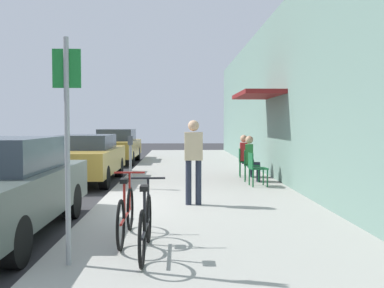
{
  "coord_description": "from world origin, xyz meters",
  "views": [
    {
      "loc": [
        1.67,
        -8.6,
        1.74
      ],
      "look_at": [
        2.11,
        5.28,
        1.09
      ],
      "focal_mm": 39.77,
      "sensor_mm": 36.0,
      "label": 1
    }
  ],
  "objects_px": {
    "bicycle_0": "(146,225)",
    "cafe_chair_1": "(249,163)",
    "cafe_chair_0": "(255,167)",
    "seated_patron_1": "(251,157)",
    "pedestrian_standing": "(193,155)",
    "bicycle_1": "(126,214)",
    "parking_meter": "(130,158)",
    "street_sign": "(67,133)",
    "cafe_chair_2": "(244,160)",
    "parked_car_1": "(86,158)",
    "seated_patron_2": "(246,154)",
    "parked_car_2": "(117,146)"
  },
  "relations": [
    {
      "from": "bicycle_0",
      "to": "cafe_chair_1",
      "type": "distance_m",
      "value": 7.13
    },
    {
      "from": "bicycle_0",
      "to": "cafe_chair_0",
      "type": "height_order",
      "value": "bicycle_0"
    },
    {
      "from": "seated_patron_1",
      "to": "pedestrian_standing",
      "type": "height_order",
      "value": "pedestrian_standing"
    },
    {
      "from": "bicycle_1",
      "to": "pedestrian_standing",
      "type": "distance_m",
      "value": 2.83
    },
    {
      "from": "bicycle_0",
      "to": "pedestrian_standing",
      "type": "distance_m",
      "value": 3.36
    },
    {
      "from": "parking_meter",
      "to": "street_sign",
      "type": "bearing_deg",
      "value": -90.49
    },
    {
      "from": "pedestrian_standing",
      "to": "parking_meter",
      "type": "bearing_deg",
      "value": 123.82
    },
    {
      "from": "bicycle_0",
      "to": "cafe_chair_2",
      "type": "relative_size",
      "value": 1.97
    },
    {
      "from": "parked_car_1",
      "to": "seated_patron_1",
      "type": "distance_m",
      "value": 4.89
    },
    {
      "from": "cafe_chair_0",
      "to": "seated_patron_2",
      "type": "height_order",
      "value": "seated_patron_2"
    },
    {
      "from": "bicycle_0",
      "to": "cafe_chair_2",
      "type": "bearing_deg",
      "value": 72.65
    },
    {
      "from": "cafe_chair_0",
      "to": "seated_patron_1",
      "type": "relative_size",
      "value": 0.67
    },
    {
      "from": "parked_car_1",
      "to": "street_sign",
      "type": "xyz_separation_m",
      "value": [
        1.5,
        -7.84,
        0.89
      ]
    },
    {
      "from": "parking_meter",
      "to": "bicycle_0",
      "type": "xyz_separation_m",
      "value": [
        0.81,
        -5.48,
        -0.41
      ]
    },
    {
      "from": "parked_car_1",
      "to": "seated_patron_2",
      "type": "relative_size",
      "value": 3.41
    },
    {
      "from": "bicycle_0",
      "to": "cafe_chair_2",
      "type": "distance_m",
      "value": 8.1
    },
    {
      "from": "parking_meter",
      "to": "pedestrian_standing",
      "type": "bearing_deg",
      "value": -56.18
    },
    {
      "from": "parked_car_2",
      "to": "parking_meter",
      "type": "bearing_deg",
      "value": -79.47
    },
    {
      "from": "seated_patron_2",
      "to": "pedestrian_standing",
      "type": "xyz_separation_m",
      "value": [
        -1.76,
        -4.5,
        0.3
      ]
    },
    {
      "from": "parked_car_2",
      "to": "bicycle_0",
      "type": "height_order",
      "value": "parked_car_2"
    },
    {
      "from": "parked_car_1",
      "to": "cafe_chair_1",
      "type": "distance_m",
      "value": 4.83
    },
    {
      "from": "seated_patron_2",
      "to": "cafe_chair_0",
      "type": "bearing_deg",
      "value": -91.72
    },
    {
      "from": "cafe_chair_0",
      "to": "parked_car_1",
      "type": "bearing_deg",
      "value": 160.07
    },
    {
      "from": "street_sign",
      "to": "seated_patron_1",
      "type": "xyz_separation_m",
      "value": [
        3.33,
        7.08,
        -0.82
      ]
    },
    {
      "from": "seated_patron_1",
      "to": "seated_patron_2",
      "type": "bearing_deg",
      "value": 90.01
    },
    {
      "from": "parked_car_1",
      "to": "pedestrian_standing",
      "type": "distance_m",
      "value": 5.24
    },
    {
      "from": "parked_car_1",
      "to": "cafe_chair_1",
      "type": "height_order",
      "value": "parked_car_1"
    },
    {
      "from": "seated_patron_1",
      "to": "parked_car_2",
      "type": "bearing_deg",
      "value": 124.11
    },
    {
      "from": "parked_car_2",
      "to": "street_sign",
      "type": "bearing_deg",
      "value": -83.97
    },
    {
      "from": "parked_car_1",
      "to": "parking_meter",
      "type": "relative_size",
      "value": 3.33
    },
    {
      "from": "parking_meter",
      "to": "cafe_chair_1",
      "type": "relative_size",
      "value": 1.52
    },
    {
      "from": "parked_car_1",
      "to": "parking_meter",
      "type": "bearing_deg",
      "value": -51.82
    },
    {
      "from": "bicycle_0",
      "to": "seated_patron_1",
      "type": "bearing_deg",
      "value": 69.73
    },
    {
      "from": "bicycle_0",
      "to": "parked_car_2",
      "type": "bearing_deg",
      "value": 99.67
    },
    {
      "from": "parked_car_2",
      "to": "parked_car_1",
      "type": "bearing_deg",
      "value": -90.0
    },
    {
      "from": "bicycle_0",
      "to": "parking_meter",
      "type": "bearing_deg",
      "value": 98.35
    },
    {
      "from": "street_sign",
      "to": "cafe_chair_2",
      "type": "xyz_separation_m",
      "value": [
        3.27,
        8.11,
        -1.02
      ]
    },
    {
      "from": "bicycle_0",
      "to": "pedestrian_standing",
      "type": "height_order",
      "value": "pedestrian_standing"
    },
    {
      "from": "bicycle_1",
      "to": "seated_patron_2",
      "type": "height_order",
      "value": "seated_patron_2"
    },
    {
      "from": "bicycle_0",
      "to": "bicycle_1",
      "type": "bearing_deg",
      "value": 116.01
    },
    {
      "from": "bicycle_1",
      "to": "seated_patron_2",
      "type": "relative_size",
      "value": 1.33
    },
    {
      "from": "parked_car_1",
      "to": "cafe_chair_0",
      "type": "relative_size",
      "value": 5.06
    },
    {
      "from": "cafe_chair_0",
      "to": "seated_patron_2",
      "type": "relative_size",
      "value": 0.67
    },
    {
      "from": "bicycle_0",
      "to": "seated_patron_2",
      "type": "relative_size",
      "value": 1.33
    },
    {
      "from": "cafe_chair_0",
      "to": "cafe_chair_1",
      "type": "xyz_separation_m",
      "value": [
        0.0,
        0.98,
        0.0
      ]
    },
    {
      "from": "parked_car_1",
      "to": "street_sign",
      "type": "height_order",
      "value": "street_sign"
    },
    {
      "from": "bicycle_1",
      "to": "seated_patron_1",
      "type": "xyz_separation_m",
      "value": [
        2.8,
        6.02,
        0.34
      ]
    },
    {
      "from": "bicycle_1",
      "to": "pedestrian_standing",
      "type": "relative_size",
      "value": 1.01
    },
    {
      "from": "bicycle_1",
      "to": "cafe_chair_2",
      "type": "bearing_deg",
      "value": 68.76
    },
    {
      "from": "bicycle_1",
      "to": "cafe_chair_2",
      "type": "distance_m",
      "value": 7.57
    }
  ]
}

